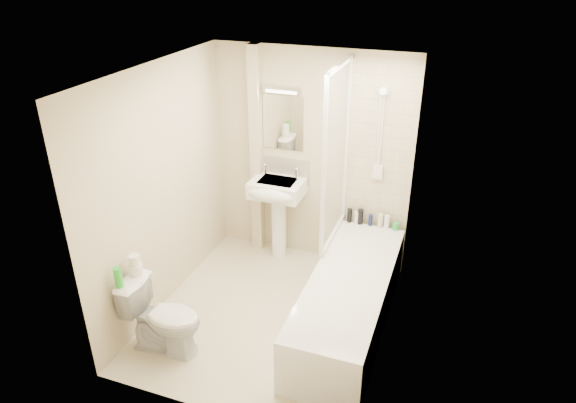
% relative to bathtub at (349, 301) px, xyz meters
% --- Properties ---
extents(floor, '(2.50, 2.50, 0.00)m').
position_rel_bathtub_xyz_m(floor, '(-0.75, -0.12, -0.29)').
color(floor, beige).
rests_on(floor, ground).
extents(wall_back, '(2.20, 0.02, 2.40)m').
position_rel_bathtub_xyz_m(wall_back, '(-0.75, 1.13, 0.91)').
color(wall_back, beige).
rests_on(wall_back, ground).
extents(wall_left, '(0.02, 2.50, 2.40)m').
position_rel_bathtub_xyz_m(wall_left, '(-1.85, -0.12, 0.91)').
color(wall_left, beige).
rests_on(wall_left, ground).
extents(wall_right, '(0.02, 2.50, 2.40)m').
position_rel_bathtub_xyz_m(wall_right, '(0.35, -0.12, 0.91)').
color(wall_right, beige).
rests_on(wall_right, ground).
extents(ceiling, '(2.20, 2.50, 0.02)m').
position_rel_bathtub_xyz_m(ceiling, '(-0.75, -0.12, 2.11)').
color(ceiling, white).
rests_on(ceiling, wall_back).
extents(tile_back, '(0.70, 0.01, 1.75)m').
position_rel_bathtub_xyz_m(tile_back, '(0.00, 1.12, 1.14)').
color(tile_back, beige).
rests_on(tile_back, wall_back).
extents(tile_right, '(0.01, 2.10, 1.75)m').
position_rel_bathtub_xyz_m(tile_right, '(0.34, 0.00, 1.14)').
color(tile_right, beige).
rests_on(tile_right, wall_right).
extents(pipe_boxing, '(0.12, 0.12, 2.40)m').
position_rel_bathtub_xyz_m(pipe_boxing, '(-1.37, 1.07, 0.91)').
color(pipe_boxing, beige).
rests_on(pipe_boxing, ground).
extents(splashback, '(0.60, 0.02, 0.30)m').
position_rel_bathtub_xyz_m(splashback, '(-1.07, 1.12, 0.74)').
color(splashback, beige).
rests_on(splashback, wall_back).
extents(mirror, '(0.46, 0.01, 0.60)m').
position_rel_bathtub_xyz_m(mirror, '(-1.07, 1.12, 1.29)').
color(mirror, white).
rests_on(mirror, wall_back).
extents(strip_light, '(0.42, 0.07, 0.07)m').
position_rel_bathtub_xyz_m(strip_light, '(-1.07, 1.10, 1.66)').
color(strip_light, silver).
rests_on(strip_light, wall_back).
extents(bathtub, '(0.70, 2.10, 0.55)m').
position_rel_bathtub_xyz_m(bathtub, '(0.00, 0.00, 0.00)').
color(bathtub, white).
rests_on(bathtub, ground).
extents(shower_screen, '(0.04, 0.92, 1.80)m').
position_rel_bathtub_xyz_m(shower_screen, '(-0.35, 0.68, 1.16)').
color(shower_screen, white).
rests_on(shower_screen, bathtub).
extents(shower_fixture, '(0.10, 0.16, 0.99)m').
position_rel_bathtub_xyz_m(shower_fixture, '(-0.00, 1.08, 1.26)').
color(shower_fixture, white).
rests_on(shower_fixture, wall_back).
extents(pedestal_sink, '(0.58, 0.51, 1.11)m').
position_rel_bathtub_xyz_m(pedestal_sink, '(-1.07, 0.90, 0.49)').
color(pedestal_sink, white).
rests_on(pedestal_sink, ground).
extents(bottle_black_a, '(0.05, 0.05, 0.16)m').
position_rel_bathtub_xyz_m(bottle_black_a, '(-0.26, 1.04, 0.34)').
color(bottle_black_a, black).
rests_on(bottle_black_a, bathtub).
extents(bottle_white_a, '(0.06, 0.06, 0.14)m').
position_rel_bathtub_xyz_m(bottle_white_a, '(-0.18, 1.04, 0.33)').
color(bottle_white_a, silver).
rests_on(bottle_white_a, bathtub).
extents(bottle_black_b, '(0.06, 0.06, 0.17)m').
position_rel_bathtub_xyz_m(bottle_black_b, '(-0.14, 1.04, 0.35)').
color(bottle_black_b, black).
rests_on(bottle_black_b, bathtub).
extents(bottle_blue, '(0.05, 0.05, 0.13)m').
position_rel_bathtub_xyz_m(bottle_blue, '(-0.03, 1.04, 0.33)').
color(bottle_blue, navy).
rests_on(bottle_blue, bathtub).
extents(bottle_cream, '(0.06, 0.06, 0.16)m').
position_rel_bathtub_xyz_m(bottle_cream, '(0.08, 1.04, 0.34)').
color(bottle_cream, beige).
rests_on(bottle_cream, bathtub).
extents(bottle_white_b, '(0.06, 0.06, 0.15)m').
position_rel_bathtub_xyz_m(bottle_white_b, '(0.15, 1.04, 0.34)').
color(bottle_white_b, white).
rests_on(bottle_white_b, bathtub).
extents(bottle_green, '(0.07, 0.07, 0.08)m').
position_rel_bathtub_xyz_m(bottle_green, '(0.25, 1.04, 0.30)').
color(bottle_green, green).
rests_on(bottle_green, bathtub).
extents(toilet, '(0.44, 0.72, 0.70)m').
position_rel_bathtub_xyz_m(toilet, '(-1.47, -0.86, 0.06)').
color(toilet, white).
rests_on(toilet, ground).
extents(toilet_roll_lower, '(0.12, 0.12, 0.10)m').
position_rel_bathtub_xyz_m(toilet_roll_lower, '(-1.74, -0.80, 0.46)').
color(toilet_roll_lower, white).
rests_on(toilet_roll_lower, toilet).
extents(toilet_roll_upper, '(0.10, 0.10, 0.10)m').
position_rel_bathtub_xyz_m(toilet_roll_upper, '(-1.74, -0.80, 0.56)').
color(toilet_roll_upper, white).
rests_on(toilet_roll_upper, toilet_roll_lower).
extents(green_bottle, '(0.07, 0.07, 0.18)m').
position_rel_bathtub_xyz_m(green_bottle, '(-1.77, -1.00, 0.51)').
color(green_bottle, green).
rests_on(green_bottle, toilet).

